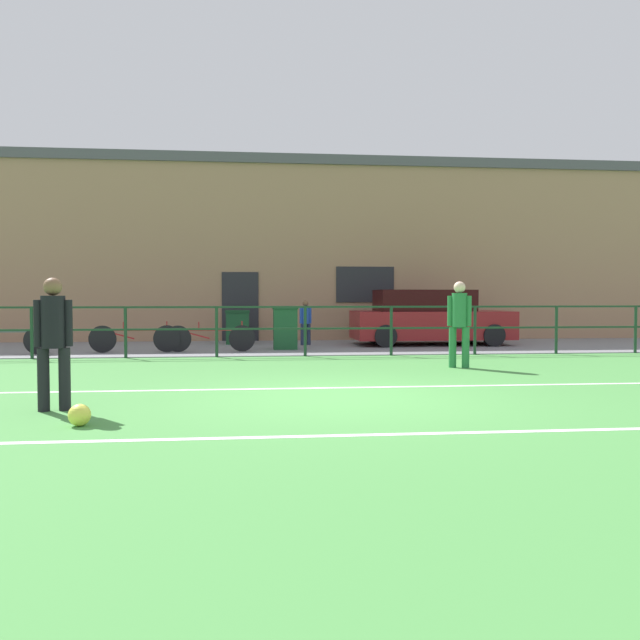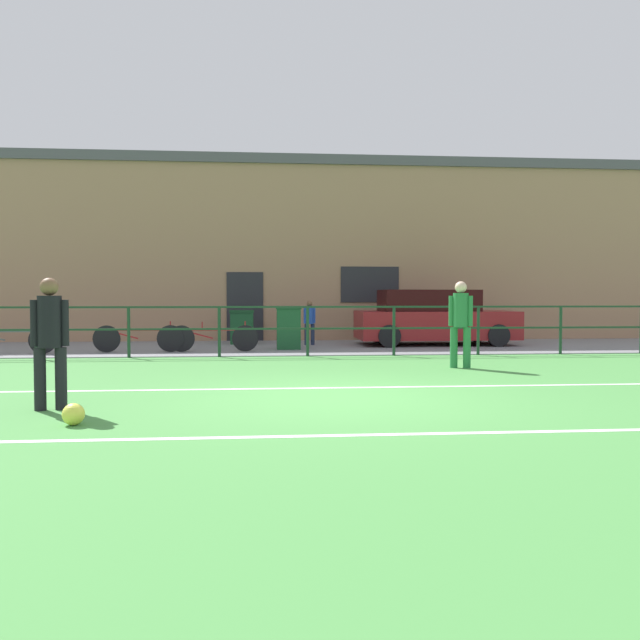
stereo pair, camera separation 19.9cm
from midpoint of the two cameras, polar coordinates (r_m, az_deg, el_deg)
name	(u,v)px [view 2 (the right image)]	position (r m, az deg, el deg)	size (l,w,h in m)	color
ground	(338,399)	(8.83, 2.23, -6.97)	(60.00, 44.00, 0.04)	#478C42
field_line_touchline	(331,388)	(9.70, 1.56, -6.01)	(36.00, 0.11, 0.00)	white
field_line_hash	(365,435)	(6.50, 4.93, -10.09)	(36.00, 0.11, 0.00)	white
pavement_strip	(301,347)	(17.24, -1.34, -2.41)	(48.00, 5.00, 0.02)	slate
perimeter_fence	(308,324)	(14.70, -0.71, -0.32)	(36.07, 0.07, 1.15)	#193823
clubhouse_facade	(294,250)	(20.93, -2.00, 6.17)	(28.00, 2.56, 5.68)	#A37A5B
player_goalkeeper	(50,335)	(8.37, -22.14, -1.25)	(0.43, 0.28, 1.60)	black
player_striker	(461,319)	(12.60, 12.76, 0.10)	(0.43, 0.29, 1.66)	#237038
soccer_ball_match	(73,414)	(7.38, -20.23, -7.83)	(0.24, 0.24, 0.24)	#E5E04C
spectator_child	(310,320)	(17.84, -0.61, 0.03)	(0.33, 0.22, 1.24)	#232D4C
parked_car_red	(433,319)	(18.26, 10.30, 0.13)	(4.35, 1.95, 1.53)	maroon
bicycle_parked_0	(5,340)	(16.70, -25.75, -1.58)	(2.31, 0.04, 0.74)	black
bicycle_parked_1	(138,338)	(16.13, -15.41, -1.56)	(2.16, 0.04, 0.75)	black
bicycle_parked_2	(213,338)	(15.92, -9.07, -1.57)	(2.18, 0.04, 0.74)	black
trash_bin_0	(289,327)	(16.45, -2.45, -0.66)	(0.63, 0.54, 1.10)	#194C28
trash_bin_1	(242,327)	(18.37, -6.60, -0.60)	(0.67, 0.57, 0.96)	#194C28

